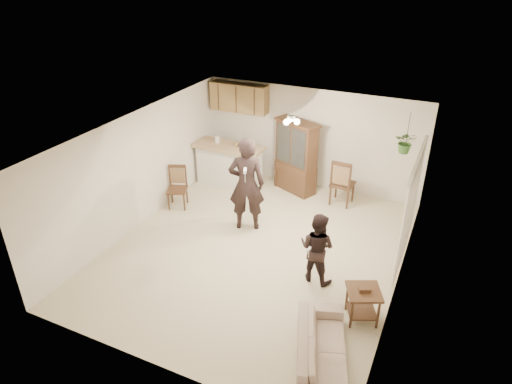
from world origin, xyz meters
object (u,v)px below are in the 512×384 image
at_px(sofa, 323,345).
at_px(chair_hutch_right, 342,191).
at_px(adult, 247,190).
at_px(chair_bar, 178,196).
at_px(child, 317,248).
at_px(side_table, 362,304).
at_px(chair_hutch_left, 287,175).
at_px(china_hutch, 296,157).

xyz_separation_m(sofa, chair_hutch_right, (-1.05, 4.83, -0.04)).
bearing_deg(adult, chair_bar, -27.40).
bearing_deg(chair_bar, child, -40.34).
xyz_separation_m(side_table, chair_hutch_left, (-2.87, 3.96, 0.01)).
height_order(chair_bar, chair_hutch_right, chair_hutch_right).
relative_size(adult, chair_hutch_left, 1.64).
xyz_separation_m(adult, chair_hutch_left, (0.06, 2.21, -0.59)).
relative_size(adult, chair_bar, 1.82).
relative_size(sofa, adult, 1.04).
xyz_separation_m(china_hutch, chair_hutch_right, (1.25, -0.17, -0.57)).
height_order(china_hutch, chair_hutch_right, china_hutch).
relative_size(side_table, chair_bar, 0.70).
height_order(child, chair_bar, child).
distance_m(sofa, side_table, 1.21).
bearing_deg(chair_hutch_left, child, -47.02).
relative_size(child, chair_hutch_right, 1.18).
bearing_deg(adult, chair_hutch_right, -153.08).
bearing_deg(sofa, chair_hutch_left, 7.64).
height_order(adult, china_hutch, china_hutch).
bearing_deg(child, chair_bar, -9.08).
bearing_deg(side_table, adult, 149.17).
bearing_deg(child, adult, -20.78).
height_order(adult, chair_bar, adult).
relative_size(child, china_hutch, 0.74).
bearing_deg(chair_hutch_left, china_hutch, -11.89).
distance_m(sofa, chair_hutch_right, 4.94).
distance_m(child, side_table, 1.27).
xyz_separation_m(side_table, chair_bar, (-4.79, 1.88, -0.02)).
distance_m(sofa, child, 1.99).
height_order(sofa, chair_hutch_left, chair_hutch_left).
height_order(child, side_table, child).
relative_size(sofa, china_hutch, 1.03).
bearing_deg(side_table, sofa, -104.44).
relative_size(china_hutch, side_table, 2.60).
relative_size(adult, child, 1.33).
relative_size(child, side_table, 1.94).
bearing_deg(chair_hutch_left, chair_bar, -119.21).
distance_m(china_hutch, chair_bar, 3.00).
xyz_separation_m(adult, china_hutch, (0.33, 2.08, -0.00)).
bearing_deg(sofa, child, 2.20).
relative_size(china_hutch, chair_hutch_right, 1.58).
bearing_deg(chair_hutch_left, side_table, -40.50).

